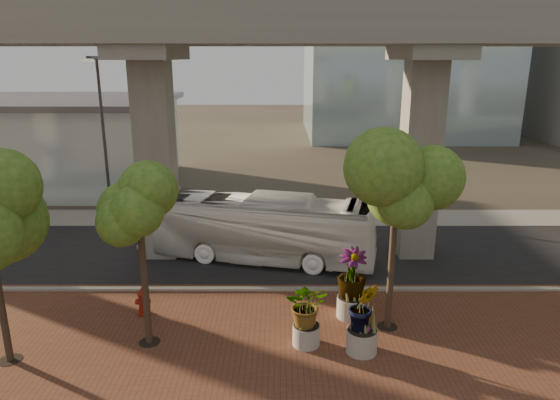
{
  "coord_description": "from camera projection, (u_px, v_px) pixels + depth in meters",
  "views": [
    {
      "loc": [
        -0.35,
        -20.33,
        9.11
      ],
      "look_at": [
        -0.36,
        0.5,
        3.13
      ],
      "focal_mm": 32.0,
      "sensor_mm": 36.0,
      "label": 1
    }
  ],
  "objects": [
    {
      "name": "ground",
      "position": [
        288.0,
        271.0,
        22.06
      ],
      "size": [
        160.0,
        160.0,
        0.0
      ],
      "primitive_type": "plane",
      "color": "#353026",
      "rests_on": "ground"
    },
    {
      "name": "brick_plaza",
      "position": [
        292.0,
        384.0,
        14.36
      ],
      "size": [
        70.0,
        13.0,
        0.06
      ],
      "primitive_type": "cube",
      "color": "brown",
      "rests_on": "ground"
    },
    {
      "name": "asphalt_road",
      "position": [
        287.0,
        253.0,
        23.97
      ],
      "size": [
        90.0,
        8.0,
        0.04
      ],
      "primitive_type": "cube",
      "color": "black",
      "rests_on": "ground"
    },
    {
      "name": "curb_strip",
      "position": [
        289.0,
        290.0,
        20.11
      ],
      "size": [
        70.0,
        0.25,
        0.16
      ],
      "primitive_type": "cube",
      "color": "gray",
      "rests_on": "ground"
    },
    {
      "name": "far_sidewalk",
      "position": [
        286.0,
        218.0,
        29.26
      ],
      "size": [
        90.0,
        3.0,
        0.06
      ],
      "primitive_type": "cube",
      "color": "gray",
      "rests_on": "ground"
    },
    {
      "name": "transit_viaduct",
      "position": [
        288.0,
        100.0,
        21.97
      ],
      "size": [
        72.0,
        5.6,
        12.4
      ],
      "color": "gray",
      "rests_on": "ground"
    },
    {
      "name": "station_pavilion",
      "position": [
        13.0,
        141.0,
        36.56
      ],
      "size": [
        23.0,
        13.0,
        6.3
      ],
      "color": "silver",
      "rests_on": "ground"
    },
    {
      "name": "transit_bus",
      "position": [
        256.0,
        228.0,
        22.95
      ],
      "size": [
        11.22,
        5.07,
        3.04
      ],
      "primitive_type": "imported",
      "rotation": [
        0.0,
        0.0,
        1.33
      ],
      "color": "white",
      "rests_on": "ground"
    },
    {
      "name": "fire_hydrant",
      "position": [
        143.0,
        302.0,
        18.11
      ],
      "size": [
        0.52,
        0.47,
        1.04
      ],
      "color": "maroon",
      "rests_on": "ground"
    },
    {
      "name": "planter_front",
      "position": [
        307.0,
        308.0,
        15.95
      ],
      "size": [
        1.99,
        1.99,
        2.19
      ],
      "color": "#AAA69A",
      "rests_on": "ground"
    },
    {
      "name": "planter_right",
      "position": [
        352.0,
        277.0,
        17.64
      ],
      "size": [
        2.43,
        2.43,
        2.6
      ],
      "color": "gray",
      "rests_on": "ground"
    },
    {
      "name": "planter_left",
      "position": [
        363.0,
        310.0,
        15.51
      ],
      "size": [
        2.2,
        2.2,
        2.42
      ],
      "color": "#A4A095",
      "rests_on": "ground"
    },
    {
      "name": "street_tree_near_west",
      "position": [
        139.0,
        209.0,
        15.17
      ],
      "size": [
        3.2,
        3.2,
        6.09
      ],
      "color": "#443627",
      "rests_on": "ground"
    },
    {
      "name": "street_tree_near_east",
      "position": [
        397.0,
        181.0,
        15.95
      ],
      "size": [
        3.87,
        3.87,
        7.03
      ],
      "color": "#443627",
      "rests_on": "ground"
    },
    {
      "name": "streetlamp_west",
      "position": [
        103.0,
        133.0,
        25.76
      ],
      "size": [
        0.45,
        1.32,
        9.12
      ],
      "color": "#2C2C31",
      "rests_on": "ground"
    },
    {
      "name": "streetlamp_east",
      "position": [
        421.0,
        129.0,
        27.18
      ],
      "size": [
        0.45,
        1.32,
        9.11
      ],
      "color": "#2D2E32",
      "rests_on": "ground"
    }
  ]
}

